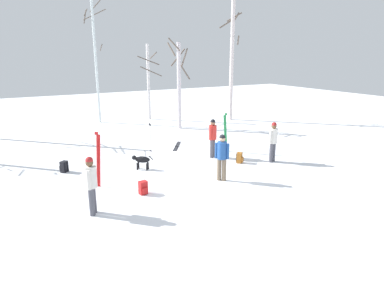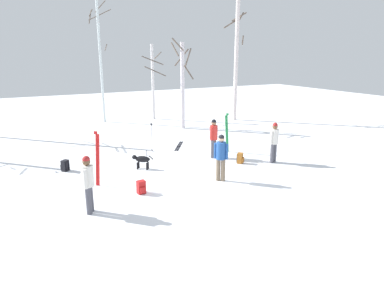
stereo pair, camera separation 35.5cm
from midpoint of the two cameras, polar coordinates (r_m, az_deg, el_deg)
The scene contains 18 objects.
ground_plane at distance 11.77m, azimuth 0.67°, elevation -7.04°, with size 60.00×60.00×0.00m, color white.
person_0 at distance 9.87m, azimuth -17.85°, elevation -6.17°, with size 0.34×0.47×1.72m.
person_1 at distance 14.34m, azimuth 13.00°, elevation 0.78°, with size 0.50×0.34×1.72m.
person_2 at distance 14.61m, azimuth 2.85°, elevation 1.42°, with size 0.45×0.34×1.72m.
person_3 at distance 11.92m, azimuth 4.28°, elevation -1.78°, with size 0.39×0.40×1.72m.
dog at distance 13.38m, azimuth -9.38°, elevation -2.72°, with size 0.75×0.57×0.57m.
ski_pair_planted_0 at distance 11.81m, azimuth -16.52°, elevation -2.62°, with size 0.22×0.15×1.95m.
ski_pair_planted_1 at distance 15.55m, azimuth 5.07°, elevation 1.94°, with size 0.25×0.05×1.83m.
ski_pair_lying_0 at distance 16.61m, azimuth -3.19°, elevation -0.36°, with size 1.11×1.53×0.05m.
ski_poles_0 at distance 15.59m, azimuth -7.80°, elevation 1.22°, with size 0.07×0.20×1.36m.
backpack_0 at distance 11.13m, azimuth -9.23°, elevation -7.40°, with size 0.28×0.31×0.44m.
backpack_1 at distance 13.93m, azimuth -21.69°, elevation -3.64°, with size 0.34×0.35×0.44m.
backpack_2 at distance 14.16m, azimuth 7.43°, elevation -2.37°, with size 0.34×0.35×0.44m.
water_bottle_0 at distance 15.16m, azimuth -8.68°, elevation -1.64°, with size 0.07×0.07×0.24m.
birch_tree_2 at distance 22.93m, azimuth -16.56°, elevation 13.59°, with size 1.61×1.41×7.68m.
birch_tree_3 at distance 23.40m, azimuth -7.85°, elevation 10.64°, with size 1.57×1.45×5.09m.
birch_tree_4 at distance 20.24m, azimuth -2.73°, elevation 10.39°, with size 1.25×1.24×5.34m.
birch_tree_5 at distance 23.15m, azimuth 6.36°, elevation 14.09°, with size 1.42×1.30×7.81m.
Camera 1 is at (-5.56, -9.38, 4.44)m, focal length 31.25 mm.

